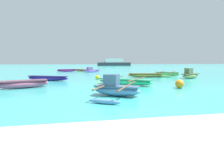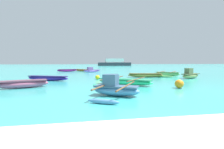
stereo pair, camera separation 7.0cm
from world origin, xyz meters
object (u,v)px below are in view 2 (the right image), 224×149
(moored_boat_9, at_px, (48,78))
(moored_boat_5, at_px, (124,82))
(moored_boat_0, at_px, (23,84))
(moored_boat_8, at_px, (145,75))
(moored_boat_4, at_px, (92,70))
(mooring_buoy_1, at_px, (179,84))
(moored_boat_2, at_px, (167,74))
(moored_boat_6, at_px, (190,75))
(moored_boat_1, at_px, (67,70))
(moored_boat_3, at_px, (116,89))
(mooring_buoy_0, at_px, (97,77))
(distant_ferry, at_px, (114,63))
(moored_boat_7, at_px, (84,70))

(moored_boat_9, bearing_deg, moored_boat_5, -9.38)
(moored_boat_0, height_order, moored_boat_8, moored_boat_0)
(moored_boat_4, bearing_deg, mooring_buoy_1, -103.88)
(moored_boat_2, distance_m, moored_boat_8, 3.10)
(moored_boat_6, height_order, moored_boat_9, moored_boat_6)
(moored_boat_1, bearing_deg, moored_boat_8, -68.92)
(moored_boat_3, relative_size, moored_boat_8, 1.01)
(moored_boat_0, relative_size, mooring_buoy_0, 7.62)
(moored_boat_3, distance_m, moored_boat_4, 19.65)
(moored_boat_5, bearing_deg, moored_boat_4, 132.28)
(mooring_buoy_0, relative_size, distant_ferry, 0.03)
(moored_boat_9, bearing_deg, distant_ferry, 97.02)
(moored_boat_0, bearing_deg, moored_boat_4, 52.35)
(moored_boat_1, xyz_separation_m, moored_boat_7, (2.80, 0.68, -0.03))
(moored_boat_7, relative_size, moored_boat_9, 0.88)
(mooring_buoy_0, bearing_deg, mooring_buoy_1, -54.66)
(moored_boat_1, relative_size, moored_boat_6, 1.34)
(moored_boat_2, distance_m, moored_boat_3, 13.09)
(moored_boat_2, bearing_deg, distant_ferry, 124.98)
(moored_boat_5, bearing_deg, moored_boat_3, -72.68)
(mooring_buoy_1, bearing_deg, moored_boat_6, 50.89)
(moored_boat_3, relative_size, moored_boat_7, 1.17)
(moored_boat_6, relative_size, distant_ferry, 0.18)
(moored_boat_8, bearing_deg, moored_boat_2, 27.81)
(moored_boat_1, distance_m, moored_boat_3, 22.29)
(moored_boat_2, bearing_deg, moored_boat_7, 166.17)
(moored_boat_0, bearing_deg, moored_boat_3, -53.09)
(moored_boat_6, height_order, distant_ferry, distant_ferry)
(moored_boat_2, bearing_deg, moored_boat_8, -123.40)
(moored_boat_3, height_order, moored_boat_4, moored_boat_3)
(moored_boat_0, height_order, moored_boat_5, moored_boat_0)
(moored_boat_9, bearing_deg, mooring_buoy_0, 27.83)
(moored_boat_9, height_order, distant_ferry, distant_ferry)
(mooring_buoy_1, bearing_deg, moored_boat_9, 145.86)
(moored_boat_2, relative_size, moored_boat_4, 1.41)
(moored_boat_6, relative_size, mooring_buoy_0, 6.08)
(moored_boat_3, bearing_deg, moored_boat_6, 67.70)
(moored_boat_1, distance_m, mooring_buoy_1, 21.87)
(moored_boat_0, relative_size, moored_boat_2, 0.74)
(moored_boat_3, xyz_separation_m, mooring_buoy_1, (4.33, 1.67, -0.08))
(distant_ferry, bearing_deg, moored_boat_2, -94.58)
(moored_boat_4, distance_m, moored_boat_5, 15.86)
(moored_boat_0, bearing_deg, mooring_buoy_1, -30.05)
(moored_boat_8, height_order, distant_ferry, distant_ferry)
(mooring_buoy_0, bearing_deg, moored_boat_6, -4.18)
(moored_boat_1, height_order, mooring_buoy_0, mooring_buoy_0)
(moored_boat_5, xyz_separation_m, moored_boat_8, (3.69, 5.57, 0.01))
(moored_boat_7, bearing_deg, moored_boat_1, -140.44)
(moored_boat_2, height_order, moored_boat_5, moored_boat_2)
(moored_boat_0, relative_size, distant_ferry, 0.22)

